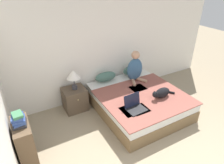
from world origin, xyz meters
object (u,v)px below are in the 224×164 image
Objects in this scene: person_sitting at (135,68)px; laptop_open at (135,106)px; nightstand at (75,99)px; bookshelf at (25,143)px; cat_tabby at (162,93)px; bed at (138,101)px; pillow_far at (132,70)px; table_lamp at (73,75)px; pillow_near at (106,77)px; book_stack_top at (18,120)px.

person_sitting is 1.18m from laptop_open.
bookshelf is at bearing -140.26° from nightstand.
laptop_open is at bearing -55.92° from nightstand.
nightstand is (-1.44, 0.21, -0.51)m from person_sitting.
person_sitting is at bearing -91.99° from cat_tabby.
cat_tabby is 0.78× the size of bookshelf.
bookshelf reaches higher than bed.
pillow_far is at bearing 64.38° from person_sitting.
bed is at bearing 5.63° from bookshelf.
table_lamp is at bearing 147.94° from bed.
nightstand is at bearing -41.95° from cat_tabby.
table_lamp is at bearing 119.92° from laptop_open.
bookshelf reaches higher than pillow_near.
pillow_far is 1.18× the size of table_lamp.
book_stack_top is at bearing -159.11° from pillow_far.
cat_tabby is at bearing -59.90° from pillow_near.
book_stack_top is (-2.60, -0.76, 0.08)m from person_sitting.
table_lamp is at bearing 7.99° from nightstand.
pillow_near is 0.76m from pillow_far.
bed is at bearing -32.06° from table_lamp.
person_sitting is 0.97× the size of bookshelf.
person_sitting is 1.43m from table_lamp.
laptop_open is (-0.65, -0.96, -0.25)m from person_sitting.
pillow_near is 1.36m from cat_tabby.
bed is at bearing 43.50° from laptop_open.
bed is at bearing -115.13° from pillow_far.
pillow_far is 1.41× the size of laptop_open.
laptop_open reaches higher than cat_tabby.
pillow_far is 0.70× the size of bookshelf.
pillow_near is 0.84m from table_lamp.
bed is 1.40m from nightstand.
pillow_far is at bearing 2.89° from nightstand.
bed is 7.32× the size of book_stack_top.
bed is at bearing -114.85° from person_sitting.
nightstand is 1.15× the size of table_lamp.
cat_tabby is 2.25× the size of book_stack_top.
book_stack_top is at bearing -174.32° from bed.
laptop_open is (-0.41, -0.43, 0.29)m from bed.
person_sitting is (0.62, -0.29, 0.19)m from pillow_near.
cat_tabby is at bearing -36.65° from table_lamp.
laptop_open is (-0.79, -1.25, -0.05)m from pillow_far.
pillow_near is at bearing 180.00° from pillow_far.
bed is 2.62× the size of person_sitting.
table_lamp is (-1.41, 0.21, 0.08)m from person_sitting.
person_sitting reaches higher than bed.
laptop_open is 0.73× the size of nightstand.
bookshelf is at bearing -159.14° from pillow_far.
laptop_open reaches higher than bed.
pillow_near is 0.88m from nightstand.
bookshelf is at bearing 63.05° from book_stack_top.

